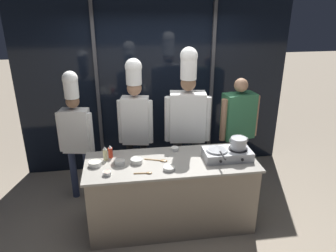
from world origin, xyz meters
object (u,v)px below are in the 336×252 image
at_px(prep_bowl_noodles, 95,163).
at_px(chef_head, 75,127).
at_px(prep_bowl_shrimp, 107,173).
at_px(prep_bowl_bean_sprouts, 137,161).
at_px(chef_sous, 135,116).
at_px(person_guest, 238,124).
at_px(portable_stove, 227,154).
at_px(prep_bowl_garlic, 169,168).
at_px(prep_bowl_rice, 175,149).
at_px(serving_spoon_solid, 161,160).
at_px(frying_pan, 217,148).
at_px(chef_line, 188,116).
at_px(squeeze_bottle_oil, 105,154).
at_px(prep_bowl_onion, 120,162).
at_px(serving_spoon_slotted, 146,173).
at_px(stock_pot, 239,143).
at_px(squeeze_bottle_chili, 110,152).

xyz_separation_m(prep_bowl_noodles, chef_head, (-0.28, 0.75, 0.16)).
bearing_deg(prep_bowl_shrimp, prep_bowl_bean_sprouts, 33.98).
relative_size(prep_bowl_shrimp, chef_sous, 0.05).
bearing_deg(prep_bowl_shrimp, chef_head, 113.59).
distance_m(prep_bowl_noodles, person_guest, 2.11).
relative_size(portable_stove, prep_bowl_garlic, 4.30).
xyz_separation_m(prep_bowl_rice, serving_spoon_solid, (-0.21, -0.25, -0.02)).
distance_m(frying_pan, prep_bowl_rice, 0.56).
relative_size(prep_bowl_garlic, person_guest, 0.08).
height_order(portable_stove, chef_line, chef_line).
distance_m(squeeze_bottle_oil, prep_bowl_shrimp, 0.36).
bearing_deg(prep_bowl_rice, prep_bowl_shrimp, -150.01).
distance_m(frying_pan, prep_bowl_shrimp, 1.32).
height_order(prep_bowl_shrimp, person_guest, person_guest).
distance_m(prep_bowl_onion, person_guest, 1.85).
height_order(squeeze_bottle_oil, serving_spoon_solid, squeeze_bottle_oil).
bearing_deg(serving_spoon_slotted, prep_bowl_bean_sprouts, 109.38).
bearing_deg(prep_bowl_garlic, chef_head, 139.04).
bearing_deg(prep_bowl_bean_sprouts, serving_spoon_solid, 1.50).
bearing_deg(stock_pot, prep_bowl_garlic, -168.45).
distance_m(portable_stove, prep_bowl_garlic, 0.76).
distance_m(prep_bowl_garlic, chef_head, 1.49).
height_order(portable_stove, prep_bowl_bean_sprouts, portable_stove).
xyz_separation_m(frying_pan, serving_spoon_slotted, (-0.87, -0.22, -0.14)).
bearing_deg(chef_line, person_guest, -167.68).
bearing_deg(serving_spoon_slotted, portable_stove, 12.42).
bearing_deg(person_guest, prep_bowl_garlic, 29.29).
height_order(stock_pot, chef_head, chef_head).
bearing_deg(prep_bowl_rice, serving_spoon_solid, -130.46).
relative_size(prep_bowl_bean_sprouts, person_guest, 0.09).
bearing_deg(chef_sous, stock_pot, 156.80).
relative_size(stock_pot, chef_sous, 0.11).
bearing_deg(prep_bowl_onion, prep_bowl_bean_sprouts, 3.13).
xyz_separation_m(prep_bowl_noodles, prep_bowl_bean_sprouts, (0.48, -0.00, -0.00)).
relative_size(serving_spoon_solid, person_guest, 0.16).
bearing_deg(prep_bowl_onion, serving_spoon_solid, 2.15).
distance_m(serving_spoon_solid, person_guest, 1.41).
height_order(serving_spoon_slotted, serving_spoon_solid, same).
distance_m(portable_stove, squeeze_bottle_oil, 1.46).
xyz_separation_m(squeeze_bottle_oil, prep_bowl_onion, (0.17, -0.14, -0.05)).
height_order(prep_bowl_onion, serving_spoon_solid, prep_bowl_onion).
height_order(chef_sous, chef_line, chef_line).
height_order(portable_stove, squeeze_bottle_chili, squeeze_bottle_chili).
bearing_deg(prep_bowl_garlic, prep_bowl_noodles, 165.10).
bearing_deg(prep_bowl_onion, prep_bowl_garlic, -20.85).
xyz_separation_m(squeeze_bottle_chili, prep_bowl_shrimp, (-0.03, -0.41, -0.05)).
height_order(stock_pot, serving_spoon_slotted, stock_pot).
relative_size(prep_bowl_rice, prep_bowl_noodles, 0.65).
bearing_deg(stock_pot, squeeze_bottle_chili, 171.47).
bearing_deg(prep_bowl_noodles, serving_spoon_slotted, -24.78).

